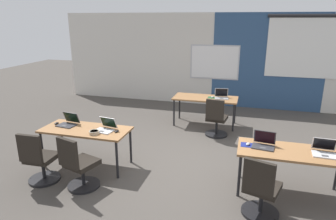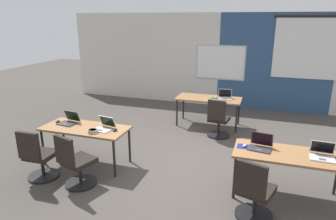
{
  "view_description": "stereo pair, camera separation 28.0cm",
  "coord_description": "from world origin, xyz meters",
  "px_view_note": "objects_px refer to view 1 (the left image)",
  "views": [
    {
      "loc": [
        1.05,
        -5.06,
        2.64
      ],
      "look_at": [
        -0.48,
        0.4,
        0.88
      ],
      "focal_mm": 31.87,
      "sensor_mm": 36.0,
      "label": 1
    },
    {
      "loc": [
        1.32,
        -4.98,
        2.64
      ],
      "look_at": [
        -0.48,
        0.4,
        0.88
      ],
      "focal_mm": 31.87,
      "sensor_mm": 36.0,
      "label": 2
    }
  ],
  "objects_px": {
    "laptop_near_right_end": "(324,151)",
    "mouse_far_right": "(212,97)",
    "chair_far_right": "(216,121)",
    "chair_near_left_inner": "(79,167)",
    "laptop_near_right_inner": "(264,143)",
    "desk_near_right": "(292,155)",
    "mouse_near_left_inner": "(117,131)",
    "snack_bowl": "(94,132)",
    "laptop_near_left_end": "(68,123)",
    "desk_near_left": "(86,132)",
    "chair_near_left_end": "(39,162)",
    "chair_near_right_inner": "(261,192)",
    "mouse_near_left_end": "(57,123)",
    "desk_far_center": "(205,100)",
    "laptop_far_right": "(221,96)",
    "laptop_near_left_inner": "(105,128)",
    "mouse_near_right_inner": "(248,144)"
  },
  "relations": [
    {
      "from": "mouse_near_left_end",
      "to": "mouse_near_right_inner",
      "type": "height_order",
      "value": "mouse_near_right_inner"
    },
    {
      "from": "laptop_near_left_end",
      "to": "chair_near_left_end",
      "type": "relative_size",
      "value": 0.4
    },
    {
      "from": "mouse_far_right",
      "to": "chair_far_right",
      "type": "height_order",
      "value": "chair_far_right"
    },
    {
      "from": "mouse_near_left_end",
      "to": "chair_near_right_inner",
      "type": "xyz_separation_m",
      "value": [
        3.72,
        -0.8,
        -0.36
      ]
    },
    {
      "from": "laptop_near_left_inner",
      "to": "desk_far_center",
      "type": "bearing_deg",
      "value": 73.76
    },
    {
      "from": "chair_near_left_inner",
      "to": "chair_near_right_inner",
      "type": "distance_m",
      "value": 2.77
    },
    {
      "from": "desk_near_right",
      "to": "chair_far_right",
      "type": "relative_size",
      "value": 1.74
    },
    {
      "from": "mouse_far_right",
      "to": "laptop_near_right_inner",
      "type": "relative_size",
      "value": 0.28
    },
    {
      "from": "desk_near_left",
      "to": "laptop_near_left_inner",
      "type": "xyz_separation_m",
      "value": [
        0.39,
        0.02,
        0.11
      ]
    },
    {
      "from": "chair_near_left_inner",
      "to": "chair_near_left_end",
      "type": "height_order",
      "value": "same"
    },
    {
      "from": "desk_far_center",
      "to": "mouse_far_right",
      "type": "relative_size",
      "value": 15.53
    },
    {
      "from": "desk_near_left",
      "to": "chair_near_right_inner",
      "type": "distance_m",
      "value": 3.16
    },
    {
      "from": "chair_near_left_inner",
      "to": "mouse_near_left_end",
      "type": "relative_size",
      "value": 8.49
    },
    {
      "from": "desk_near_left",
      "to": "mouse_far_right",
      "type": "relative_size",
      "value": 15.53
    },
    {
      "from": "desk_far_center",
      "to": "laptop_near_left_inner",
      "type": "bearing_deg",
      "value": -116.18
    },
    {
      "from": "laptop_far_right",
      "to": "chair_far_right",
      "type": "xyz_separation_m",
      "value": [
        -0.02,
        -0.77,
        -0.39
      ]
    },
    {
      "from": "desk_near_left",
      "to": "desk_near_right",
      "type": "bearing_deg",
      "value": 0.0
    },
    {
      "from": "chair_near_right_inner",
      "to": "snack_bowl",
      "type": "distance_m",
      "value": 2.86
    },
    {
      "from": "laptop_near_left_end",
      "to": "desk_near_left",
      "type": "bearing_deg",
      "value": -4.83
    },
    {
      "from": "desk_far_center",
      "to": "snack_bowl",
      "type": "bearing_deg",
      "value": -116.17
    },
    {
      "from": "laptop_far_right",
      "to": "desk_near_left",
      "type": "bearing_deg",
      "value": -136.52
    },
    {
      "from": "desk_near_left",
      "to": "chair_far_right",
      "type": "height_order",
      "value": "chair_far_right"
    },
    {
      "from": "laptop_near_left_inner",
      "to": "mouse_far_right",
      "type": "distance_m",
      "value": 3.19
    },
    {
      "from": "chair_far_right",
      "to": "chair_near_left_inner",
      "type": "bearing_deg",
      "value": 64.03
    },
    {
      "from": "mouse_far_right",
      "to": "chair_far_right",
      "type": "distance_m",
      "value": 0.86
    },
    {
      "from": "desk_near_right",
      "to": "laptop_near_right_end",
      "type": "height_order",
      "value": "laptop_near_right_end"
    },
    {
      "from": "laptop_near_right_end",
      "to": "mouse_far_right",
      "type": "height_order",
      "value": "laptop_near_right_end"
    },
    {
      "from": "laptop_near_right_end",
      "to": "desk_far_center",
      "type": "bearing_deg",
      "value": 131.18
    },
    {
      "from": "mouse_near_left_inner",
      "to": "laptop_near_right_end",
      "type": "distance_m",
      "value": 3.32
    },
    {
      "from": "mouse_near_left_inner",
      "to": "chair_near_right_inner",
      "type": "xyz_separation_m",
      "value": [
        2.44,
        -0.72,
        -0.36
      ]
    },
    {
      "from": "chair_near_right_inner",
      "to": "desk_near_left",
      "type": "bearing_deg",
      "value": 4.19
    },
    {
      "from": "laptop_near_right_end",
      "to": "chair_far_right",
      "type": "distance_m",
      "value": 2.78
    },
    {
      "from": "desk_near_right",
      "to": "chair_near_left_end",
      "type": "xyz_separation_m",
      "value": [
        -3.93,
        -0.77,
        -0.28
      ]
    },
    {
      "from": "mouse_far_right",
      "to": "chair_near_right_inner",
      "type": "relative_size",
      "value": 0.11
    },
    {
      "from": "laptop_near_left_inner",
      "to": "laptop_far_right",
      "type": "xyz_separation_m",
      "value": [
        1.76,
        2.82,
        0.0
      ]
    },
    {
      "from": "desk_near_left",
      "to": "laptop_near_left_end",
      "type": "height_order",
      "value": "laptop_near_left_end"
    },
    {
      "from": "laptop_near_right_end",
      "to": "laptop_far_right",
      "type": "distance_m",
      "value": 3.35
    },
    {
      "from": "chair_near_left_end",
      "to": "snack_bowl",
      "type": "relative_size",
      "value": 5.18
    },
    {
      "from": "mouse_near_left_inner",
      "to": "mouse_far_right",
      "type": "relative_size",
      "value": 1.05
    },
    {
      "from": "laptop_near_left_end",
      "to": "laptop_near_right_inner",
      "type": "relative_size",
      "value": 1.01
    },
    {
      "from": "mouse_near_left_inner",
      "to": "chair_near_right_inner",
      "type": "height_order",
      "value": "chair_near_right_inner"
    },
    {
      "from": "laptop_far_right",
      "to": "chair_near_right_inner",
      "type": "xyz_separation_m",
      "value": [
        0.92,
        -3.57,
        -0.39
      ]
    },
    {
      "from": "desk_near_right",
      "to": "chair_far_right",
      "type": "distance_m",
      "value": 2.51
    },
    {
      "from": "desk_near_right",
      "to": "mouse_far_right",
      "type": "relative_size",
      "value": 15.53
    },
    {
      "from": "mouse_near_left_end",
      "to": "chair_near_left_end",
      "type": "bearing_deg",
      "value": -74.94
    },
    {
      "from": "desk_near_left",
      "to": "desk_far_center",
      "type": "height_order",
      "value": "same"
    },
    {
      "from": "chair_far_right",
      "to": "laptop_far_right",
      "type": "bearing_deg",
      "value": -84.87
    },
    {
      "from": "mouse_near_left_end",
      "to": "chair_near_left_end",
      "type": "relative_size",
      "value": 0.12
    },
    {
      "from": "laptop_near_left_end",
      "to": "mouse_near_right_inner",
      "type": "distance_m",
      "value": 3.27
    },
    {
      "from": "mouse_near_left_inner",
      "to": "snack_bowl",
      "type": "height_order",
      "value": "snack_bowl"
    }
  ]
}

